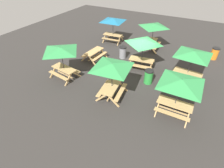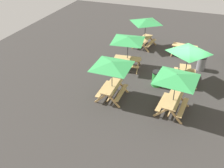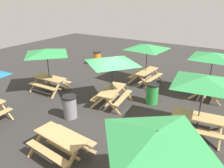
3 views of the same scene
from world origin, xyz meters
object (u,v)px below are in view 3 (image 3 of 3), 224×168
at_px(picnic_table_3, 112,64).
at_px(picnic_table_6, 47,55).
at_px(picnic_table_0, 204,84).
at_px(picnic_table_2, 213,59).
at_px(picnic_table_5, 61,141).
at_px(trash_bin_orange, 97,58).
at_px(trash_bin_green, 152,94).
at_px(picnic_table_1, 156,144).
at_px(trash_bin_gray, 70,107).
at_px(picnic_table_7, 147,50).

relative_size(picnic_table_3, picnic_table_6, 1.00).
height_order(picnic_table_0, picnic_table_2, same).
relative_size(picnic_table_0, picnic_table_5, 1.47).
bearing_deg(trash_bin_orange, trash_bin_green, -122.54).
xyz_separation_m(picnic_table_1, trash_bin_gray, (2.32, 4.55, -1.49)).
bearing_deg(picnic_table_0, trash_bin_gray, 10.92).
xyz_separation_m(picnic_table_0, trash_bin_gray, (-1.54, 4.77, -1.49)).
bearing_deg(trash_bin_orange, picnic_table_7, -108.14).
relative_size(picnic_table_0, picnic_table_2, 0.99).
relative_size(picnic_table_6, trash_bin_gray, 2.38).
height_order(picnic_table_5, picnic_table_6, picnic_table_6).
distance_m(picnic_table_5, trash_bin_orange, 9.87).
xyz_separation_m(picnic_table_2, picnic_table_7, (0.10, 3.42, 0.00)).
xyz_separation_m(picnic_table_6, trash_bin_green, (1.49, -5.20, -1.49)).
bearing_deg(picnic_table_1, picnic_table_2, 8.48).
relative_size(picnic_table_3, trash_bin_gray, 2.38).
distance_m(picnic_table_1, picnic_table_3, 5.64).
xyz_separation_m(trash_bin_green, trash_bin_gray, (-3.03, 2.42, 0.00)).
bearing_deg(picnic_table_2, trash_bin_orange, 78.64).
bearing_deg(trash_bin_green, picnic_table_2, -44.79).
height_order(picnic_table_6, trash_bin_green, picnic_table_6).
relative_size(picnic_table_1, picnic_table_3, 1.00).
bearing_deg(picnic_table_1, picnic_table_5, 91.24).
bearing_deg(picnic_table_3, picnic_table_0, -102.89).
relative_size(picnic_table_1, picnic_table_6, 1.00).
xyz_separation_m(picnic_table_6, trash_bin_orange, (5.18, 0.59, -1.49)).
bearing_deg(picnic_table_3, picnic_table_7, -11.22).
bearing_deg(picnic_table_0, picnic_table_3, -12.81).
distance_m(picnic_table_5, trash_bin_gray, 2.36).
relative_size(picnic_table_0, trash_bin_orange, 2.87).
relative_size(picnic_table_0, trash_bin_gray, 2.87).
distance_m(picnic_table_3, picnic_table_6, 3.67).
xyz_separation_m(picnic_table_1, picnic_table_7, (7.58, 3.44, 0.00)).
bearing_deg(picnic_table_1, picnic_table_7, 32.73).
xyz_separation_m(picnic_table_2, picnic_table_5, (-7.09, 3.16, -1.43)).
relative_size(picnic_table_7, trash_bin_gray, 2.87).
bearing_deg(trash_bin_gray, picnic_table_6, 60.95).
relative_size(picnic_table_2, picnic_table_6, 1.21).
xyz_separation_m(picnic_table_1, picnic_table_6, (3.87, 7.33, 0.00)).
xyz_separation_m(picnic_table_1, picnic_table_5, (0.40, 3.18, -1.43)).
distance_m(picnic_table_0, picnic_table_2, 3.63).
height_order(picnic_table_0, picnic_table_1, same).
distance_m(picnic_table_0, picnic_table_1, 3.87).
distance_m(picnic_table_7, trash_bin_gray, 5.58).
bearing_deg(picnic_table_6, trash_bin_green, -165.08).
distance_m(picnic_table_5, picnic_table_7, 7.33).
distance_m(picnic_table_0, picnic_table_6, 7.56).
bearing_deg(trash_bin_gray, picnic_table_2, -41.28).
bearing_deg(picnic_table_5, picnic_table_3, -77.53).
bearing_deg(trash_bin_gray, picnic_table_1, -117.07).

